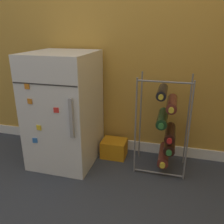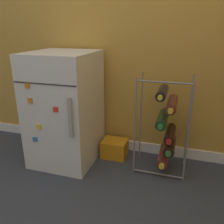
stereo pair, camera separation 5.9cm
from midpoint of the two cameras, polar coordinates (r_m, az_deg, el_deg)
ground_plane at (r=1.69m, az=0.91°, el=-19.03°), size 14.00×14.00×0.00m
wall_back at (r=1.97m, az=7.16°, el=24.89°), size 6.96×0.07×2.50m
mini_fridge at (r=1.93m, az=-10.37°, el=0.83°), size 0.48×0.55×0.89m
wine_rack at (r=1.82m, az=13.89°, el=-3.78°), size 0.38×0.32×0.74m
soda_box at (r=2.06m, az=1.45°, el=-8.72°), size 0.21×0.17×0.15m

